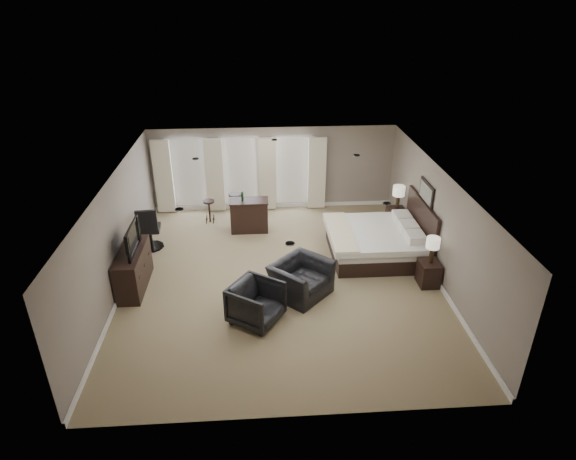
{
  "coord_description": "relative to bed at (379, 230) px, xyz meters",
  "views": [
    {
      "loc": [
        -0.51,
        -9.92,
        6.36
      ],
      "look_at": [
        0.2,
        0.4,
        1.1
      ],
      "focal_mm": 30.0,
      "sensor_mm": 36.0,
      "label": 1
    }
  ],
  "objects": [
    {
      "name": "bed",
      "position": [
        0.0,
        0.0,
        0.0
      ],
      "size": [
        2.37,
        2.26,
        1.51
      ],
      "primitive_type": "cube",
      "color": "silver",
      "rests_on": "ground"
    },
    {
      "name": "armchair_near",
      "position": [
        -2.16,
        -1.65,
        -0.21
      ],
      "size": [
        1.44,
        1.46,
        1.09
      ],
      "primitive_type": "imported",
      "rotation": [
        0.0,
        0.0,
        0.81
      ],
      "color": "black",
      "rests_on": "ground"
    },
    {
      "name": "nightstand_far",
      "position": [
        0.89,
        1.45,
        -0.43
      ],
      "size": [
        0.49,
        0.59,
        0.65
      ],
      "primitive_type": "cube",
      "color": "black",
      "rests_on": "ground"
    },
    {
      "name": "lamp_far",
      "position": [
        0.89,
        1.45,
        0.25
      ],
      "size": [
        0.34,
        0.34,
        0.71
      ],
      "primitive_type": "cube",
      "color": "beige",
      "rests_on": "nightstand_far"
    },
    {
      "name": "desk_chair",
      "position": [
        -6.0,
        0.82,
        -0.14
      ],
      "size": [
        0.67,
        0.67,
        1.23
      ],
      "primitive_type": "cube",
      "rotation": [
        0.0,
        0.0,
        3.22
      ],
      "color": "black",
      "rests_on": "ground"
    },
    {
      "name": "wall_art",
      "position": [
        1.12,
        -0.0,
        1.0
      ],
      "size": [
        0.04,
        0.96,
        0.56
      ],
      "primitive_type": "cube",
      "color": "slate",
      "rests_on": "room"
    },
    {
      "name": "dresser",
      "position": [
        -6.03,
        -1.09,
        -0.27
      ],
      "size": [
        0.53,
        1.65,
        0.96
      ],
      "primitive_type": "cube",
      "color": "black",
      "rests_on": "ground"
    },
    {
      "name": "lamp_near",
      "position": [
        0.89,
        -1.45,
        0.17
      ],
      "size": [
        0.31,
        0.31,
        0.65
      ],
      "primitive_type": "cube",
      "color": "beige",
      "rests_on": "nightstand_near"
    },
    {
      "name": "armchair_far",
      "position": [
        -3.19,
        -2.59,
        -0.26
      ],
      "size": [
        1.27,
        1.29,
        0.98
      ],
      "primitive_type": "imported",
      "rotation": [
        0.0,
        0.0,
        0.98
      ],
      "color": "black",
      "rests_on": "ground"
    },
    {
      "name": "bar_stool_left",
      "position": [
        -4.54,
        2.32,
        -0.4
      ],
      "size": [
        0.42,
        0.42,
        0.7
      ],
      "primitive_type": "cube",
      "rotation": [
        0.0,
        0.0,
        -0.34
      ],
      "color": "black",
      "rests_on": "ground"
    },
    {
      "name": "tv",
      "position": [
        -6.03,
        -1.09,
        0.28
      ],
      "size": [
        0.65,
        1.14,
        0.15
      ],
      "primitive_type": "imported",
      "rotation": [
        0.0,
        0.0,
        1.57
      ],
      "color": "black",
      "rests_on": "dresser"
    },
    {
      "name": "room",
      "position": [
        -2.58,
        -0.94,
        0.55
      ],
      "size": [
        7.6,
        8.6,
        2.64
      ],
      "color": "#7F7051",
      "rests_on": "ground"
    },
    {
      "name": "nightstand_near",
      "position": [
        0.89,
        -1.45,
        -0.45
      ],
      "size": [
        0.45,
        0.55,
        0.6
      ],
      "primitive_type": "cube",
      "color": "black",
      "rests_on": "ground"
    },
    {
      "name": "window_bay",
      "position": [
        -3.58,
        3.16,
        0.45
      ],
      "size": [
        5.25,
        0.2,
        2.3
      ],
      "color": "silver",
      "rests_on": "room"
    },
    {
      "name": "bar_stool_right",
      "position": [
        -3.75,
        2.47,
        -0.33
      ],
      "size": [
        0.5,
        0.5,
        0.84
      ],
      "primitive_type": "cube",
      "rotation": [
        0.0,
        0.0,
        0.3
      ],
      "color": "black",
      "rests_on": "ground"
    },
    {
      "name": "bar_counter",
      "position": [
        -3.34,
        1.68,
        -0.27
      ],
      "size": [
        1.1,
        0.57,
        0.96
      ],
      "primitive_type": "cube",
      "color": "black",
      "rests_on": "ground"
    }
  ]
}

